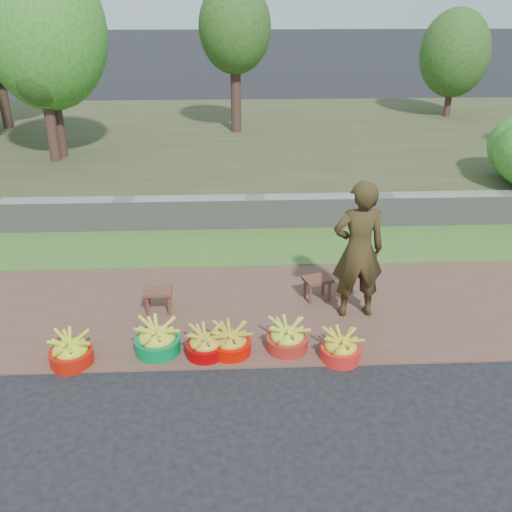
{
  "coord_description": "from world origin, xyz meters",
  "views": [
    {
      "loc": [
        -0.4,
        -5.1,
        3.74
      ],
      "look_at": [
        -0.1,
        1.3,
        0.75
      ],
      "focal_mm": 40.0,
      "sensor_mm": 36.0,
      "label": 1
    }
  ],
  "objects_px": {
    "basin_a": "(71,351)",
    "stool_right": "(317,282)",
    "basin_d": "(230,342)",
    "basin_f": "(341,348)",
    "stool_left": "(158,294)",
    "basin_b": "(157,340)",
    "basin_c": "(205,344)",
    "basin_e": "(287,338)",
    "vendor_woman": "(358,250)"
  },
  "relations": [
    {
      "from": "basin_b",
      "to": "stool_right",
      "type": "height_order",
      "value": "basin_b"
    },
    {
      "from": "basin_d",
      "to": "basin_e",
      "type": "xyz_separation_m",
      "value": [
        0.64,
        0.05,
        0.0
      ]
    },
    {
      "from": "basin_f",
      "to": "basin_b",
      "type": "bearing_deg",
      "value": 173.75
    },
    {
      "from": "basin_c",
      "to": "vendor_woman",
      "type": "xyz_separation_m",
      "value": [
        1.84,
        0.82,
        0.75
      ]
    },
    {
      "from": "basin_e",
      "to": "stool_left",
      "type": "xyz_separation_m",
      "value": [
        -1.55,
        0.9,
        0.11
      ]
    },
    {
      "from": "basin_c",
      "to": "basin_d",
      "type": "relative_size",
      "value": 0.96
    },
    {
      "from": "basin_e",
      "to": "basin_a",
      "type": "bearing_deg",
      "value": -176.29
    },
    {
      "from": "stool_right",
      "to": "basin_b",
      "type": "bearing_deg",
      "value": -150.4
    },
    {
      "from": "basin_b",
      "to": "basin_c",
      "type": "relative_size",
      "value": 1.15
    },
    {
      "from": "basin_a",
      "to": "basin_c",
      "type": "height_order",
      "value": "basin_a"
    },
    {
      "from": "basin_a",
      "to": "basin_d",
      "type": "relative_size",
      "value": 1.02
    },
    {
      "from": "basin_a",
      "to": "basin_b",
      "type": "distance_m",
      "value": 0.94
    },
    {
      "from": "basin_b",
      "to": "basin_e",
      "type": "xyz_separation_m",
      "value": [
        1.47,
        -0.02,
        -0.01
      ]
    },
    {
      "from": "basin_c",
      "to": "vendor_woman",
      "type": "bearing_deg",
      "value": 23.99
    },
    {
      "from": "basin_a",
      "to": "basin_e",
      "type": "height_order",
      "value": "same"
    },
    {
      "from": "basin_b",
      "to": "stool_right",
      "type": "xyz_separation_m",
      "value": [
        1.97,
        1.12,
        0.1
      ]
    },
    {
      "from": "basin_d",
      "to": "vendor_woman",
      "type": "relative_size",
      "value": 0.27
    },
    {
      "from": "basin_a",
      "to": "stool_right",
      "type": "bearing_deg",
      "value": 24.03
    },
    {
      "from": "basin_b",
      "to": "stool_right",
      "type": "relative_size",
      "value": 1.23
    },
    {
      "from": "stool_left",
      "to": "basin_c",
      "type": "bearing_deg",
      "value": -57.41
    },
    {
      "from": "stool_right",
      "to": "vendor_woman",
      "type": "relative_size",
      "value": 0.24
    },
    {
      "from": "basin_d",
      "to": "basin_f",
      "type": "relative_size",
      "value": 1.04
    },
    {
      "from": "basin_a",
      "to": "basin_c",
      "type": "bearing_deg",
      "value": 3.28
    },
    {
      "from": "basin_b",
      "to": "basin_a",
      "type": "bearing_deg",
      "value": -169.54
    },
    {
      "from": "basin_e",
      "to": "stool_right",
      "type": "relative_size",
      "value": 1.13
    },
    {
      "from": "basin_f",
      "to": "vendor_woman",
      "type": "height_order",
      "value": "vendor_woman"
    },
    {
      "from": "basin_f",
      "to": "basin_a",
      "type": "bearing_deg",
      "value": 178.97
    },
    {
      "from": "basin_c",
      "to": "basin_f",
      "type": "distance_m",
      "value": 1.51
    },
    {
      "from": "basin_d",
      "to": "basin_f",
      "type": "xyz_separation_m",
      "value": [
        1.22,
        -0.16,
        -0.01
      ]
    },
    {
      "from": "stool_left",
      "to": "vendor_woman",
      "type": "height_order",
      "value": "vendor_woman"
    },
    {
      "from": "basin_e",
      "to": "stool_right",
      "type": "bearing_deg",
      "value": 66.08
    },
    {
      "from": "basin_a",
      "to": "vendor_woman",
      "type": "relative_size",
      "value": 0.27
    },
    {
      "from": "basin_c",
      "to": "basin_e",
      "type": "relative_size",
      "value": 0.94
    },
    {
      "from": "stool_left",
      "to": "stool_right",
      "type": "height_order",
      "value": "stool_right"
    },
    {
      "from": "stool_left",
      "to": "vendor_woman",
      "type": "bearing_deg",
      "value": -3.6
    },
    {
      "from": "basin_f",
      "to": "stool_right",
      "type": "distance_m",
      "value": 1.35
    },
    {
      "from": "basin_b",
      "to": "basin_e",
      "type": "relative_size",
      "value": 1.09
    },
    {
      "from": "basin_c",
      "to": "basin_b",
      "type": "bearing_deg",
      "value": 170.96
    },
    {
      "from": "basin_a",
      "to": "basin_b",
      "type": "bearing_deg",
      "value": 10.46
    },
    {
      "from": "basin_a",
      "to": "basin_f",
      "type": "relative_size",
      "value": 1.06
    },
    {
      "from": "basin_f",
      "to": "vendor_woman",
      "type": "relative_size",
      "value": 0.26
    },
    {
      "from": "basin_a",
      "to": "stool_left",
      "type": "relative_size",
      "value": 1.33
    },
    {
      "from": "basin_b",
      "to": "basin_e",
      "type": "height_order",
      "value": "basin_b"
    },
    {
      "from": "basin_d",
      "to": "basin_a",
      "type": "bearing_deg",
      "value": -176.39
    },
    {
      "from": "basin_a",
      "to": "basin_c",
      "type": "xyz_separation_m",
      "value": [
        1.47,
        0.08,
        -0.01
      ]
    },
    {
      "from": "vendor_woman",
      "to": "basin_e",
      "type": "bearing_deg",
      "value": 36.12
    },
    {
      "from": "vendor_woman",
      "to": "basin_a",
      "type": "bearing_deg",
      "value": 12.19
    },
    {
      "from": "basin_f",
      "to": "vendor_woman",
      "type": "distance_m",
      "value": 1.26
    },
    {
      "from": "basin_a",
      "to": "basin_d",
      "type": "distance_m",
      "value": 1.75
    },
    {
      "from": "basin_a",
      "to": "basin_f",
      "type": "distance_m",
      "value": 2.97
    }
  ]
}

